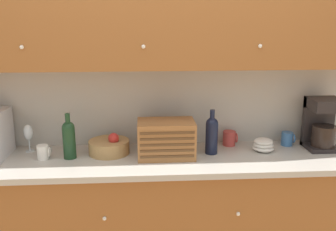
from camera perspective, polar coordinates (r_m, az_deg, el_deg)
wall_back at (r=2.82m, az=-0.32°, el=2.92°), size 5.82×0.06×2.60m
counter_unit at (r=2.81m, az=0.13°, el=-15.22°), size 3.44×0.62×0.94m
backsplash_panel at (r=2.80m, az=-0.28°, el=1.62°), size 3.42×0.01×0.60m
upper_cabinets at (r=2.59m, az=3.91°, el=16.89°), size 3.42×0.36×0.87m
wine_glass at (r=2.84m, az=-20.50°, el=-2.58°), size 0.07×0.07×0.20m
mug_patterned_third at (r=2.68m, az=-18.46°, el=-5.32°), size 0.09×0.08×0.10m
second_wine_bottle at (r=2.62m, az=-14.86°, el=-3.33°), size 0.09×0.09×0.32m
fruit_basket at (r=2.68m, az=-8.93°, el=-4.68°), size 0.29×0.29×0.16m
bread_box at (r=2.57m, az=-0.29°, el=-3.59°), size 0.39×0.26×0.25m
wine_bottle at (r=2.64m, az=6.68°, el=-2.78°), size 0.09×0.09×0.32m
mug_blue_second at (r=2.85m, az=9.37°, el=-3.43°), size 0.11×0.09×0.11m
bowl_stack_on_counter at (r=2.78m, az=14.32°, el=-4.37°), size 0.15×0.15×0.09m
mug at (r=2.96m, az=17.74°, el=-3.38°), size 0.10×0.09×0.10m
coffee_maker at (r=2.94m, az=22.45°, el=-1.10°), size 0.23×0.22×0.38m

